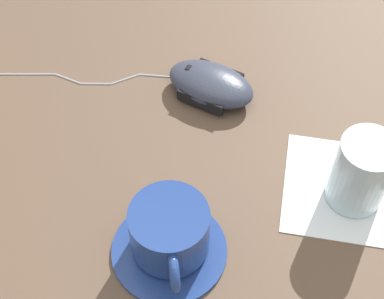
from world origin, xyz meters
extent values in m
plane|color=brown|center=(0.00, 0.00, 0.00)|extent=(3.00, 3.00, 0.00)
cylinder|color=navy|center=(-0.05, -0.09, 0.00)|extent=(0.13, 0.13, 0.01)
cylinder|color=navy|center=(-0.05, -0.09, 0.04)|extent=(0.08, 0.08, 0.06)
torus|color=navy|center=(-0.02, -0.13, 0.04)|extent=(0.03, 0.04, 0.05)
ellipsoid|color=#2D3342|center=(-0.10, 0.14, 0.02)|extent=(0.12, 0.08, 0.04)
cylinder|color=black|center=(-0.13, 0.14, 0.03)|extent=(0.01, 0.01, 0.01)
cube|color=black|center=(-0.10, 0.11, 0.01)|extent=(0.06, 0.01, 0.02)
cube|color=black|center=(-0.10, 0.17, 0.01)|extent=(0.06, 0.01, 0.02)
cylinder|color=gray|center=(-0.18, 0.14, 0.00)|extent=(0.04, 0.02, 0.00)
cylinder|color=gray|center=(-0.21, 0.12, 0.00)|extent=(0.03, 0.03, 0.00)
cylinder|color=gray|center=(-0.25, 0.09, 0.00)|extent=(0.04, 0.02, 0.00)
cylinder|color=gray|center=(-0.28, 0.08, 0.00)|extent=(0.04, 0.00, 0.00)
cylinder|color=gray|center=(-0.32, 0.07, 0.00)|extent=(0.04, 0.02, 0.00)
cylinder|color=gray|center=(-0.36, 0.06, 0.00)|extent=(0.04, 0.02, 0.00)
sphere|color=gray|center=(-0.16, 0.14, 0.00)|extent=(0.00, 0.00, 0.00)
sphere|color=gray|center=(-0.20, 0.13, 0.00)|extent=(0.00, 0.00, 0.00)
sphere|color=gray|center=(-0.23, 0.10, 0.00)|extent=(0.00, 0.00, 0.00)
sphere|color=gray|center=(-0.26, 0.08, 0.00)|extent=(0.00, 0.00, 0.00)
sphere|color=gray|center=(-0.30, 0.08, 0.00)|extent=(0.00, 0.00, 0.00)
sphere|color=gray|center=(-0.34, 0.07, 0.00)|extent=(0.00, 0.00, 0.00)
cube|color=white|center=(0.11, 0.07, 0.00)|extent=(0.17, 0.17, 0.00)
cylinder|color=silver|center=(0.12, 0.06, 0.05)|extent=(0.06, 0.06, 0.09)
camera|label=1|loc=(0.10, -0.35, 0.58)|focal=55.00mm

